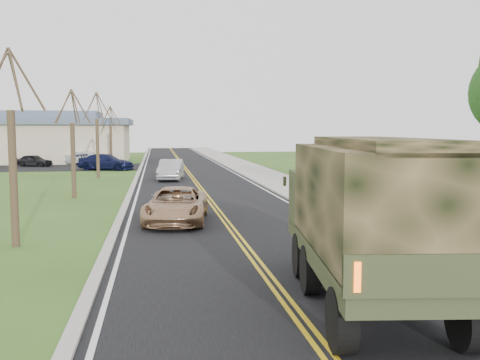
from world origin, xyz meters
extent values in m
cube|color=black|center=(0.00, 40.00, 0.01)|extent=(8.00, 120.00, 0.01)
cube|color=#9E998E|center=(4.15, 40.00, 0.06)|extent=(0.30, 120.00, 0.12)
cube|color=#9E998E|center=(5.90, 40.00, 0.05)|extent=(3.20, 120.00, 0.10)
cube|color=#9E998E|center=(-4.15, 40.00, 0.05)|extent=(0.30, 120.00, 0.10)
cylinder|color=#38281C|center=(-7.00, 10.00, 2.10)|extent=(0.24, 0.24, 4.20)
cylinder|color=#38281C|center=(-6.52, 10.13, 5.13)|extent=(1.01, 0.33, 1.90)
cylinder|color=#38281C|center=(-6.97, 10.62, 5.05)|extent=(0.13, 1.29, 1.74)
cylinder|color=#38281C|center=(-6.73, 9.59, 5.13)|extent=(0.58, 0.90, 1.90)
cylinder|color=#38281C|center=(-7.00, 22.00, 1.98)|extent=(0.24, 0.24, 3.96)
cylinder|color=#38281C|center=(-6.55, 22.12, 4.83)|extent=(0.96, 0.32, 1.79)
cylinder|color=#38281C|center=(-6.97, 22.58, 4.76)|extent=(0.12, 1.22, 1.65)
cylinder|color=#38281C|center=(-7.43, 22.17, 4.83)|extent=(0.93, 0.41, 1.79)
cylinder|color=#38281C|center=(-7.37, 21.55, 4.76)|extent=(0.75, 0.99, 1.67)
cylinder|color=#38281C|center=(-6.75, 21.61, 4.83)|extent=(0.55, 0.85, 1.80)
cylinder|color=#38281C|center=(-7.00, 34.00, 2.22)|extent=(0.24, 0.24, 4.44)
cylinder|color=#38281C|center=(-6.50, 34.13, 5.42)|extent=(1.07, 0.35, 2.00)
cylinder|color=#38281C|center=(-6.97, 34.65, 5.34)|extent=(0.13, 1.36, 1.84)
cylinder|color=#38281C|center=(-7.49, 34.19, 5.42)|extent=(1.03, 0.46, 2.00)
cylinder|color=#38281C|center=(-7.41, 33.49, 5.34)|extent=(0.83, 1.10, 1.87)
cylinder|color=#38281C|center=(-6.72, 33.56, 5.42)|extent=(0.61, 0.95, 2.01)
cylinder|color=#38281C|center=(-7.00, 46.00, 2.04)|extent=(0.24, 0.24, 4.08)
cylinder|color=#38281C|center=(-6.54, 46.12, 4.98)|extent=(0.99, 0.33, 1.84)
cylinder|color=#38281C|center=(-6.97, 46.60, 4.91)|extent=(0.13, 1.25, 1.69)
cylinder|color=#38281C|center=(-7.45, 46.17, 4.98)|extent=(0.95, 0.42, 1.85)
cylinder|color=#38281C|center=(-7.38, 45.53, 4.91)|extent=(0.77, 1.02, 1.72)
cylinder|color=#38281C|center=(-6.74, 45.60, 4.98)|extent=(0.57, 0.88, 1.85)
cube|color=tan|center=(-16.00, 56.00, 2.10)|extent=(20.00, 12.00, 4.20)
cube|color=#475466|center=(-16.00, 56.00, 4.50)|extent=(21.00, 13.00, 0.70)
cube|color=#475466|center=(-16.00, 56.00, 5.20)|extent=(14.00, 8.00, 0.90)
cube|color=black|center=(-10.00, 46.00, 0.01)|extent=(18.00, 10.00, 0.02)
cylinder|color=black|center=(0.26, 0.85, 0.54)|extent=(0.47, 1.11, 1.08)
cylinder|color=black|center=(2.30, 0.59, 0.54)|extent=(0.47, 1.11, 1.08)
cylinder|color=black|center=(0.65, 3.95, 0.54)|extent=(0.47, 1.11, 1.08)
cylinder|color=black|center=(2.69, 3.69, 0.54)|extent=(0.47, 1.11, 1.08)
cylinder|color=black|center=(0.83, 5.31, 0.54)|extent=(0.47, 1.11, 1.08)
cylinder|color=black|center=(2.86, 5.05, 0.54)|extent=(0.47, 1.11, 1.08)
cube|color=#333A1F|center=(1.60, 3.24, 1.03)|extent=(3.19, 7.09, 0.34)
cube|color=#333A1F|center=(1.91, 5.71, 1.86)|extent=(2.56, 2.14, 1.37)
cube|color=black|center=(2.02, 6.59, 2.05)|extent=(2.14, 0.35, 0.68)
cube|color=#333A1F|center=(1.50, 2.42, 1.27)|extent=(3.08, 5.45, 0.15)
cube|color=black|center=(1.50, 2.42, 2.30)|extent=(3.08, 5.45, 1.96)
cube|color=black|center=(1.50, 2.42, 3.33)|extent=(2.20, 5.34, 0.24)
cube|color=#333A1F|center=(1.17, -0.16, 1.52)|extent=(2.44, 0.42, 0.64)
cube|color=#FF590C|center=(0.14, -0.09, 1.52)|extent=(0.10, 0.05, 0.44)
imported|color=tan|center=(-1.92, 13.56, 0.68)|extent=(2.90, 5.17, 1.37)
imported|color=#B6B6BB|center=(-1.65, 31.46, 0.74)|extent=(2.10, 4.62, 1.47)
imported|color=black|center=(-14.55, 47.78, 0.60)|extent=(3.81, 2.67, 1.20)
imported|color=#AFAFB4|center=(-9.60, 49.58, 0.71)|extent=(4.54, 2.30, 1.43)
imported|color=#0E1133|center=(-7.12, 42.00, 0.73)|extent=(5.41, 3.56, 1.46)
camera|label=1|loc=(-2.65, -7.16, 3.60)|focal=40.00mm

